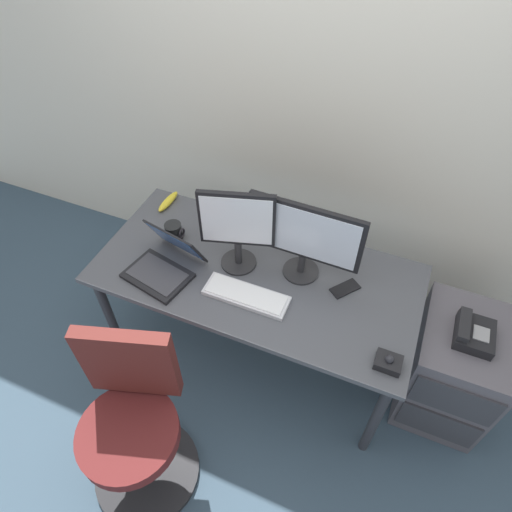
# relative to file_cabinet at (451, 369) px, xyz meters

# --- Properties ---
(ground_plane) EXTENTS (8.00, 8.00, 0.00)m
(ground_plane) POSITION_rel_file_cabinet_xyz_m (-1.05, -0.10, -0.32)
(ground_plane) COLOR #384C5C
(back_wall) EXTENTS (6.00, 0.10, 2.80)m
(back_wall) POSITION_rel_file_cabinet_xyz_m (-1.05, 0.63, 1.08)
(back_wall) COLOR beige
(back_wall) RESTS_ON ground
(desk) EXTENTS (1.62, 0.77, 0.72)m
(desk) POSITION_rel_file_cabinet_xyz_m (-1.05, -0.10, 0.33)
(desk) COLOR #47494F
(desk) RESTS_ON ground
(file_cabinet) EXTENTS (0.42, 0.53, 0.64)m
(file_cabinet) POSITION_rel_file_cabinet_xyz_m (0.00, 0.00, 0.00)
(file_cabinet) COLOR #565259
(file_cabinet) RESTS_ON ground
(desk_phone) EXTENTS (0.17, 0.20, 0.09)m
(desk_phone) POSITION_rel_file_cabinet_xyz_m (-0.01, -0.02, 0.35)
(desk_phone) COLOR black
(desk_phone) RESTS_ON file_cabinet
(office_chair) EXTENTS (0.52, 0.54, 0.96)m
(office_chair) POSITION_rel_file_cabinet_xyz_m (-1.30, -0.92, 0.12)
(office_chair) COLOR black
(office_chair) RESTS_ON ground
(monitor_main) EXTENTS (0.55, 0.18, 0.43)m
(monitor_main) POSITION_rel_file_cabinet_xyz_m (-0.85, -0.01, 0.65)
(monitor_main) COLOR #262628
(monitor_main) RESTS_ON desk
(monitor_side) EXTENTS (0.35, 0.18, 0.45)m
(monitor_side) POSITION_rel_file_cabinet_xyz_m (-1.16, -0.08, 0.66)
(monitor_side) COLOR #262628
(monitor_side) RESTS_ON desk
(keyboard) EXTENTS (0.41, 0.14, 0.03)m
(keyboard) POSITION_rel_file_cabinet_xyz_m (-1.04, -0.26, 0.42)
(keyboard) COLOR silver
(keyboard) RESTS_ON desk
(laptop) EXTENTS (0.37, 0.38, 0.22)m
(laptop) POSITION_rel_file_cabinet_xyz_m (-1.48, -0.26, 0.46)
(laptop) COLOR black
(laptop) RESTS_ON desk
(trackball_mouse) EXTENTS (0.11, 0.09, 0.07)m
(trackball_mouse) POSITION_rel_file_cabinet_xyz_m (-0.34, -0.36, 0.43)
(trackball_mouse) COLOR black
(trackball_mouse) RESTS_ON desk
(coffee_mug) EXTENTS (0.10, 0.09, 0.09)m
(coffee_mug) POSITION_rel_file_cabinet_xyz_m (-1.55, -0.04, 0.45)
(coffee_mug) COLOR black
(coffee_mug) RESTS_ON desk
(cell_phone) EXTENTS (0.14, 0.15, 0.01)m
(cell_phone) POSITION_rel_file_cabinet_xyz_m (-0.62, -0.04, 0.41)
(cell_phone) COLOR black
(cell_phone) RESTS_ON desk
(banana) EXTENTS (0.05, 0.19, 0.04)m
(banana) POSITION_rel_file_cabinet_xyz_m (-1.72, 0.18, 0.42)
(banana) COLOR yellow
(banana) RESTS_ON desk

